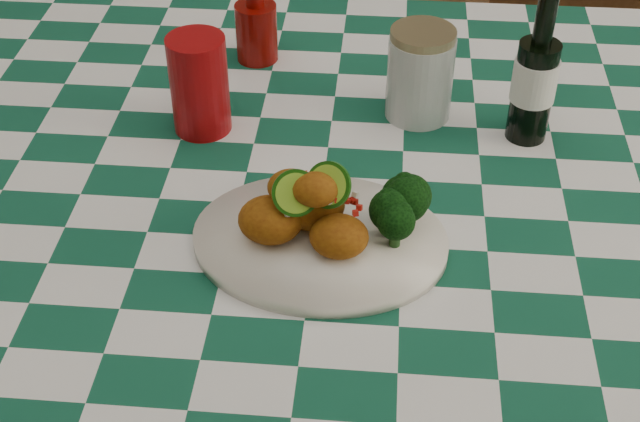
# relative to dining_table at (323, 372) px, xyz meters

# --- Properties ---
(dining_table) EXTENTS (1.66, 1.06, 0.79)m
(dining_table) POSITION_rel_dining_table_xyz_m (0.00, 0.00, 0.00)
(dining_table) COLOR #114D36
(dining_table) RESTS_ON ground
(plate) EXTENTS (0.32, 0.25, 0.02)m
(plate) POSITION_rel_dining_table_xyz_m (0.01, -0.14, 0.40)
(plate) COLOR white
(plate) RESTS_ON dining_table
(fried_chicken_pile) EXTENTS (0.14, 0.10, 0.09)m
(fried_chicken_pile) POSITION_rel_dining_table_xyz_m (0.00, -0.14, 0.46)
(fried_chicken_pile) COLOR #8B500D
(fried_chicken_pile) RESTS_ON plate
(broccoli_side) EXTENTS (0.09, 0.09, 0.07)m
(broccoli_side) POSITION_rel_dining_table_xyz_m (0.08, -0.13, 0.44)
(broccoli_side) COLOR black
(broccoli_side) RESTS_ON plate
(red_tumbler) EXTENTS (0.10, 0.10, 0.14)m
(red_tumbler) POSITION_rel_dining_table_xyz_m (-0.18, 0.10, 0.46)
(red_tumbler) COLOR maroon
(red_tumbler) RESTS_ON dining_table
(ketchup_bottle) EXTENTS (0.07, 0.07, 0.14)m
(ketchup_bottle) POSITION_rel_dining_table_xyz_m (-0.13, 0.30, 0.46)
(ketchup_bottle) COLOR #6A0905
(ketchup_bottle) RESTS_ON dining_table
(mason_jar) EXTENTS (0.12, 0.12, 0.13)m
(mason_jar) POSITION_rel_dining_table_xyz_m (0.12, 0.16, 0.46)
(mason_jar) COLOR #B2BCBA
(mason_jar) RESTS_ON dining_table
(beer_bottle) EXTENTS (0.06, 0.06, 0.21)m
(beer_bottle) POSITION_rel_dining_table_xyz_m (0.27, 0.12, 0.50)
(beer_bottle) COLOR black
(beer_bottle) RESTS_ON dining_table
(wooden_chair_left) EXTENTS (0.41, 0.42, 0.87)m
(wooden_chair_left) POSITION_rel_dining_table_xyz_m (-0.24, 0.69, 0.04)
(wooden_chair_left) COLOR #472814
(wooden_chair_left) RESTS_ON ground
(wooden_chair_right) EXTENTS (0.49, 0.50, 0.83)m
(wooden_chair_right) POSITION_rel_dining_table_xyz_m (0.41, 0.70, 0.02)
(wooden_chair_right) COLOR #472814
(wooden_chair_right) RESTS_ON ground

